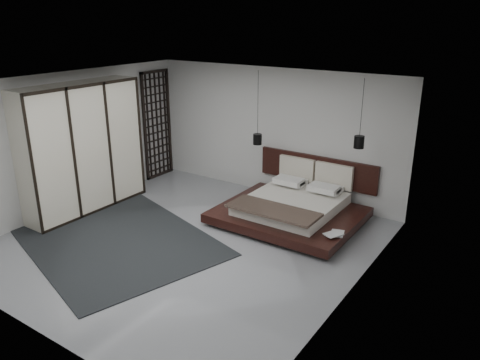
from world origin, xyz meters
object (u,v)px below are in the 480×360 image
Objects in this scene: bed at (293,206)px; rug at (114,238)px; lattice_screen at (157,125)px; pendant_right at (359,142)px; wardrobe at (82,148)px; pendant_left at (257,139)px.

bed is 0.67× the size of rug.
lattice_screen is 5.15m from pendant_right.
lattice_screen is 4.21m from bed.
lattice_screen reaches higher than bed.
lattice_screen is at bearing 119.62° from rug.
pendant_right is (5.13, -0.14, 0.36)m from lattice_screen.
lattice_screen reaches higher than rug.
wardrobe is at bearing -154.93° from pendant_right.
rug is at bearing -132.12° from bed.
bed is 0.99× the size of wardrobe.
pendant_right reaches higher than lattice_screen.
pendant_left is at bearing 67.56° from rug.
pendant_left reaches higher than wardrobe.
pendant_right is at bearing 0.00° from pendant_left.
pendant_right is 5.40m from wardrobe.
pendant_left is (2.97, -0.14, 0.10)m from lattice_screen.
pendant_right reaches higher than rug.
rug is (-1.22, -2.94, -1.39)m from pendant_left.
pendant_right is at bearing -1.51° from lattice_screen.
pendant_right is at bearing 25.07° from wardrobe.
rug is (-2.30, -2.54, -0.27)m from bed.
bed is at bearing 47.88° from rug.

